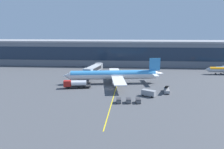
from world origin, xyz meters
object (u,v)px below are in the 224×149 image
Objects in this scene: main_airliner at (114,75)px; baggage_cart_2 at (138,101)px; fuel_tanker at (75,84)px; crew_van at (149,93)px; baggage_cart_1 at (128,101)px; belt_loader at (167,90)px; baggage_cart_0 at (119,101)px.

main_airliner reaches higher than baggage_cart_2.
crew_van is (29.01, -8.97, -0.43)m from fuel_tanker.
baggage_cart_2 is (24.91, -16.45, -0.96)m from fuel_tanker.
main_airliner is 26.75m from baggage_cart_1.
fuel_tanker is at bearing 174.54° from belt_loader.
crew_van is at bearing 61.27° from baggage_cart_2.
belt_loader is 22.22m from baggage_cart_0.
main_airliner is at bearing 97.35° from baggage_cart_0.
crew_van is 1.95× the size of baggage_cart_1.
baggage_cart_0 is (-10.48, -7.92, -0.53)m from crew_van.
main_airliner is 16.23× the size of baggage_cart_1.
crew_van is 13.15m from baggage_cart_0.
main_airliner is 22.88m from crew_van.
main_airliner is 26.37m from baggage_cart_0.
fuel_tanker is at bearing 142.48° from baggage_cart_1.
fuel_tanker is 29.86m from baggage_cart_2.
fuel_tanker is at bearing 137.63° from baggage_cart_0.
belt_loader is at bearing -5.46° from fuel_tanker.
crew_van is at bearing -142.58° from belt_loader.
fuel_tanker is 25.09m from baggage_cart_0.
belt_loader is (36.21, -3.46, -0.76)m from fuel_tanker.
belt_loader is at bearing 37.42° from crew_van.
main_airliner reaches higher than baggage_cart_1.
crew_van is 1.95× the size of baggage_cart_2.
crew_van is at bearing 46.56° from baggage_cart_1.
baggage_cart_1 is (6.54, -25.74, -3.17)m from main_airliner.
crew_van is at bearing -52.52° from main_airliner.
baggage_cart_0 is 1.00× the size of baggage_cart_1.
fuel_tanker is at bearing 146.56° from baggage_cart_2.
crew_van is 10.62m from baggage_cart_1.
baggage_cart_0 is at bearing -175.99° from baggage_cart_2.
belt_loader is at bearing 48.97° from baggage_cart_2.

